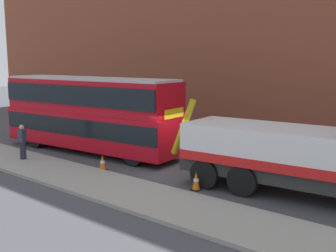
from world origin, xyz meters
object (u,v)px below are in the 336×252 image
pedestrian_onlooker (22,142)px  traffic_cone_near_bus (103,163)px  double_decker_bus (90,111)px  traffic_cone_midway (196,181)px  recovery_tow_truck (313,152)px

pedestrian_onlooker → traffic_cone_near_bus: pedestrian_onlooker is taller
double_decker_bus → traffic_cone_midway: size_ratio=15.53×
traffic_cone_near_bus → pedestrian_onlooker: bearing=-161.4°
pedestrian_onlooker → traffic_cone_midway: (9.18, 1.84, -0.64)m
double_decker_bus → traffic_cone_near_bus: size_ratio=15.53×
recovery_tow_truck → double_decker_bus: 12.21m
traffic_cone_near_bus → recovery_tow_truck: bearing=14.3°
double_decker_bus → traffic_cone_near_bus: 4.50m
double_decker_bus → recovery_tow_truck: bearing=-4.7°
recovery_tow_truck → double_decker_bus: bearing=175.3°
traffic_cone_midway → traffic_cone_near_bus: bearing=-175.2°
pedestrian_onlooker → traffic_cone_near_bus: size_ratio=2.38×
double_decker_bus → traffic_cone_near_bus: bearing=-37.4°
double_decker_bus → pedestrian_onlooker: 3.91m
recovery_tow_truck → traffic_cone_near_bus: bearing=-170.6°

